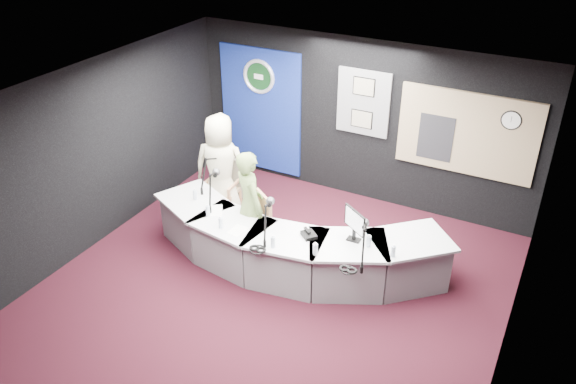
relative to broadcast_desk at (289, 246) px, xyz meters
The scene contains 33 objects.
ground 0.67m from the broadcast_desk, 84.81° to the right, with size 6.00×6.00×0.00m, color black.
ceiling 2.49m from the broadcast_desk, 84.81° to the right, with size 6.00×6.00×0.02m, color silver.
wall_back 2.66m from the broadcast_desk, 88.83° to the left, with size 6.00×0.02×2.80m, color black.
wall_front 3.70m from the broadcast_desk, 89.19° to the right, with size 6.00×0.02×2.80m, color black.
wall_left 3.17m from the broadcast_desk, 169.44° to the right, with size 0.02×6.00×2.80m, color black.
wall_right 3.26m from the broadcast_desk, 10.22° to the right, with size 0.02×6.00×2.80m, color black.
broadcast_desk is the anchor object (origin of this frame).
backdrop_panel 3.17m from the broadcast_desk, 127.40° to the left, with size 1.60×0.05×2.30m, color navy.
agency_seal 3.38m from the broadcast_desk, 127.86° to the left, with size 0.63×0.63×0.07m, color silver.
seal_center 3.38m from the broadcast_desk, 127.80° to the left, with size 0.48×0.48×0.01m, color #0E3314.
pinboard 2.79m from the broadcast_desk, 87.63° to the left, with size 0.90×0.04×1.10m, color slate.
framed_photo_upper 2.91m from the broadcast_desk, 87.60° to the left, with size 0.34×0.02×0.27m, color gray.
framed_photo_lower 2.63m from the broadcast_desk, 87.60° to the left, with size 0.34×0.02×0.27m, color gray.
booth_window_frame 3.24m from the broadcast_desk, 53.36° to the left, with size 2.12×0.06×1.32m, color #9E8663.
booth_glow 3.23m from the broadcast_desk, 53.24° to the left, with size 2.00×0.02×1.20m, color beige.
equipment_rack 2.93m from the broadcast_desk, 60.54° to the left, with size 0.55×0.02×0.75m, color black.
wall_clock 3.71m from the broadcast_desk, 44.88° to the left, with size 0.28×0.28×0.01m, color white.
armchair_left 1.82m from the broadcast_desk, 155.07° to the left, with size 0.52×0.52×0.92m, color #B47C52, non-canonical shape.
armchair_right 0.67m from the broadcast_desk, behind, with size 0.49×0.49×0.86m, color #B47C52, non-canonical shape.
draped_jacket 1.95m from the broadcast_desk, 148.33° to the left, with size 0.50×0.10×0.70m, color slate.
person_man 1.89m from the broadcast_desk, 155.07° to the left, with size 0.88×0.57×1.80m, color beige.
person_woman 0.82m from the broadcast_desk, behind, with size 0.62×0.41×1.70m, color olive.
computer_monitor 1.18m from the broadcast_desk, ahead, with size 0.47×0.03×0.32m, color black.
desk_phone 0.57m from the broadcast_desk, 22.08° to the right, with size 0.21×0.17×0.05m, color black.
headphones_near 1.35m from the broadcast_desk, 27.83° to the right, with size 0.21×0.21×0.03m, color black.
headphones_far 0.85m from the broadcast_desk, 95.55° to the right, with size 0.24×0.24×0.04m, color black.
paper_stack 1.20m from the broadcast_desk, behind, with size 0.22×0.31×0.00m, color white.
notepad 0.83m from the broadcast_desk, 138.90° to the right, with size 0.19×0.27×0.00m, color white.
boom_mic_a 1.77m from the broadcast_desk, 164.90° to the left, with size 0.16×0.74×0.60m, color black, non-canonical shape.
boom_mic_b 1.44m from the broadcast_desk, behind, with size 0.37×0.69×0.60m, color black, non-canonical shape.
boom_mic_c 0.78m from the broadcast_desk, 111.82° to the right, with size 0.35×0.69×0.60m, color black, non-canonical shape.
boom_mic_d 1.41m from the broadcast_desk, 12.95° to the right, with size 0.33×0.70×0.60m, color black, non-canonical shape.
water_bottles 0.55m from the broadcast_desk, 92.84° to the right, with size 3.17×0.66×0.18m, color silver, non-canonical shape.
Camera 1 is at (3.11, -5.48, 5.17)m, focal length 36.00 mm.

